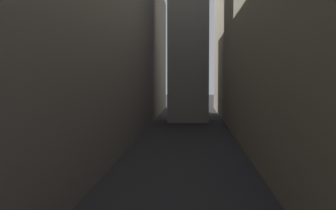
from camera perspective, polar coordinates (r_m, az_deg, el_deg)
ground_plane at (r=44.32m, az=2.30°, el=-5.30°), size 264.00×264.00×0.00m
building_block_left at (r=47.84m, az=-12.63°, el=9.39°), size 13.44×108.00×23.50m
building_block_right at (r=47.47m, az=17.05°, el=10.59°), size 12.64×108.00×25.52m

